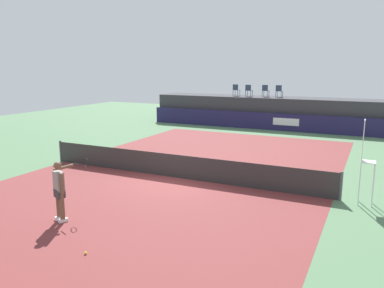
% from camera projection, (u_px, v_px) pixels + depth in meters
% --- Properties ---
extents(ground_plane, '(48.00, 48.00, 0.00)m').
position_uv_depth(ground_plane, '(206.00, 161.00, 18.09)').
color(ground_plane, '#4C704C').
extents(court_inner, '(12.00, 22.00, 0.00)m').
position_uv_depth(court_inner, '(177.00, 178.00, 15.45)').
color(court_inner, maroon).
rests_on(court_inner, ground).
extents(sponsor_wall, '(18.00, 0.22, 1.20)m').
position_uv_depth(sponsor_wall, '(266.00, 121.00, 27.24)').
color(sponsor_wall, '#231E4C').
rests_on(sponsor_wall, ground).
extents(spectator_platform, '(18.00, 2.80, 2.20)m').
position_uv_depth(spectator_platform, '(272.00, 112.00, 28.73)').
color(spectator_platform, '#38383D').
rests_on(spectator_platform, ground).
extents(spectator_chair_far_left, '(0.48, 0.48, 0.89)m').
position_uv_depth(spectator_chair_far_left, '(236.00, 89.00, 29.57)').
color(spectator_chair_far_left, '#2D3D56').
rests_on(spectator_chair_far_left, spectator_platform).
extents(spectator_chair_left, '(0.45, 0.45, 0.89)m').
position_uv_depth(spectator_chair_left, '(249.00, 90.00, 28.93)').
color(spectator_chair_left, '#2D3D56').
rests_on(spectator_chair_left, spectator_platform).
extents(spectator_chair_center, '(0.46, 0.46, 0.89)m').
position_uv_depth(spectator_chair_center, '(265.00, 90.00, 28.71)').
color(spectator_chair_center, '#2D3D56').
rests_on(spectator_chair_center, spectator_platform).
extents(spectator_chair_right, '(0.45, 0.45, 0.89)m').
position_uv_depth(spectator_chair_right, '(279.00, 91.00, 28.21)').
color(spectator_chair_right, '#2D3D56').
rests_on(spectator_chair_right, spectator_platform).
extents(umpire_chair, '(0.45, 0.45, 2.76)m').
position_uv_depth(umpire_chair, '(365.00, 156.00, 12.20)').
color(umpire_chair, white).
rests_on(umpire_chair, ground).
extents(tennis_net, '(12.40, 0.02, 0.95)m').
position_uv_depth(tennis_net, '(177.00, 166.00, 15.35)').
color(tennis_net, '#2D2D2D').
rests_on(tennis_net, ground).
extents(net_post_near, '(0.10, 0.10, 1.00)m').
position_uv_depth(net_post_near, '(61.00, 151.00, 18.00)').
color(net_post_near, '#4C4C51').
rests_on(net_post_near, ground).
extents(net_post_far, '(0.10, 0.10, 1.00)m').
position_uv_depth(net_post_far, '(341.00, 186.00, 12.70)').
color(net_post_far, '#4C4C51').
rests_on(net_post_far, ground).
extents(tennis_player, '(0.57, 1.26, 1.77)m').
position_uv_depth(tennis_player, '(60.00, 189.00, 10.94)').
color(tennis_player, white).
rests_on(tennis_player, court_inner).
extents(tennis_ball, '(0.07, 0.07, 0.07)m').
position_uv_depth(tennis_ball, '(86.00, 253.00, 9.10)').
color(tennis_ball, '#D8EA33').
rests_on(tennis_ball, court_inner).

